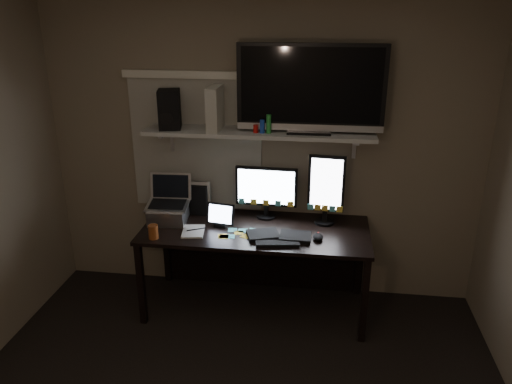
% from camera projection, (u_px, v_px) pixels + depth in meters
% --- Properties ---
extents(back_wall, '(3.60, 0.00, 3.60)m').
position_uv_depth(back_wall, '(262.00, 153.00, 4.13)').
color(back_wall, '#81715C').
rests_on(back_wall, floor).
extents(window_blinds, '(1.10, 0.02, 1.10)m').
position_uv_depth(window_blinds, '(196.00, 145.00, 4.17)').
color(window_blinds, beige).
rests_on(window_blinds, back_wall).
extents(desk, '(1.80, 0.75, 0.73)m').
position_uv_depth(desk, '(258.00, 242.00, 4.15)').
color(desk, black).
rests_on(desk, floor).
extents(wall_shelf, '(1.80, 0.35, 0.03)m').
position_uv_depth(wall_shelf, '(259.00, 132.00, 3.89)').
color(wall_shelf, '#B4B4AF').
rests_on(wall_shelf, back_wall).
extents(monitor_landscape, '(0.51, 0.07, 0.45)m').
position_uv_depth(monitor_landscape, '(266.00, 192.00, 4.10)').
color(monitor_landscape, black).
rests_on(monitor_landscape, desk).
extents(monitor_portrait, '(0.29, 0.08, 0.58)m').
position_uv_depth(monitor_portrait, '(326.00, 190.00, 3.97)').
color(monitor_portrait, black).
rests_on(monitor_portrait, desk).
extents(keyboard, '(0.52, 0.27, 0.03)m').
position_uv_depth(keyboard, '(279.00, 236.00, 3.81)').
color(keyboard, black).
rests_on(keyboard, desk).
extents(mouse, '(0.08, 0.12, 0.04)m').
position_uv_depth(mouse, '(318.00, 237.00, 3.78)').
color(mouse, black).
rests_on(mouse, desk).
extents(notepad, '(0.20, 0.25, 0.01)m').
position_uv_depth(notepad, '(193.00, 231.00, 3.90)').
color(notepad, beige).
rests_on(notepad, desk).
extents(tablet, '(0.24, 0.13, 0.20)m').
position_uv_depth(tablet, '(221.00, 215.00, 3.97)').
color(tablet, black).
rests_on(tablet, desk).
extents(file_sorter, '(0.22, 0.11, 0.28)m').
position_uv_depth(file_sorter, '(195.00, 198.00, 4.21)').
color(file_sorter, black).
rests_on(file_sorter, desk).
extents(laptop, '(0.35, 0.29, 0.38)m').
position_uv_depth(laptop, '(167.00, 201.00, 4.02)').
color(laptop, silver).
rests_on(laptop, desk).
extents(cup, '(0.08, 0.08, 0.11)m').
position_uv_depth(cup, '(153.00, 232.00, 3.79)').
color(cup, brown).
rests_on(cup, desk).
extents(sticky_notes, '(0.33, 0.25, 0.00)m').
position_uv_depth(sticky_notes, '(237.00, 233.00, 3.89)').
color(sticky_notes, yellow).
rests_on(sticky_notes, desk).
extents(tv, '(1.11, 0.20, 0.66)m').
position_uv_depth(tv, '(311.00, 89.00, 3.71)').
color(tv, black).
rests_on(tv, wall_shelf).
extents(game_console, '(0.09, 0.28, 0.34)m').
position_uv_depth(game_console, '(215.00, 108.00, 3.85)').
color(game_console, silver).
rests_on(game_console, wall_shelf).
extents(speaker, '(0.21, 0.23, 0.30)m').
position_uv_depth(speaker, '(169.00, 109.00, 3.90)').
color(speaker, black).
rests_on(speaker, wall_shelf).
extents(bottles, '(0.23, 0.08, 0.15)m').
position_uv_depth(bottles, '(262.00, 124.00, 3.79)').
color(bottles, '#A50F0C').
rests_on(bottles, wall_shelf).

